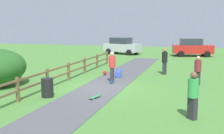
# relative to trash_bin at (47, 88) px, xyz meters

# --- Properties ---
(ground_plane) EXTENTS (60.00, 60.00, 0.00)m
(ground_plane) POSITION_rel_trash_bin_xyz_m (1.80, 2.71, -0.45)
(ground_plane) COLOR #4C8438
(asphalt_path) EXTENTS (2.40, 28.00, 0.02)m
(asphalt_path) POSITION_rel_trash_bin_xyz_m (1.80, 2.71, -0.44)
(asphalt_path) COLOR #515156
(asphalt_path) RESTS_ON ground_plane
(wooden_fence) EXTENTS (0.12, 18.12, 1.10)m
(wooden_fence) POSITION_rel_trash_bin_xyz_m (-0.80, 2.71, 0.22)
(wooden_fence) COLOR brown
(wooden_fence) RESTS_ON ground_plane
(trash_bin) EXTENTS (0.56, 0.56, 0.90)m
(trash_bin) POSITION_rel_trash_bin_xyz_m (0.00, 0.00, 0.00)
(trash_bin) COLOR black
(trash_bin) RESTS_ON ground_plane
(skater_riding) EXTENTS (0.44, 0.82, 1.80)m
(skater_riding) POSITION_rel_trash_bin_xyz_m (1.94, 4.08, 0.57)
(skater_riding) COLOR #265999
(skater_riding) RESTS_ON asphalt_path
(skater_fallen) EXTENTS (1.37, 1.62, 0.36)m
(skater_fallen) POSITION_rel_trash_bin_xyz_m (1.63, 6.36, -0.25)
(skater_fallen) COLOR blue
(skater_fallen) RESTS_ON asphalt_path
(skateboard_loose) EXTENTS (0.39, 0.82, 0.08)m
(skateboard_loose) POSITION_rel_trash_bin_xyz_m (2.25, 0.39, -0.36)
(skateboard_loose) COLOR #338C4C
(skateboard_loose) RESTS_ON asphalt_path
(bystander_black) EXTENTS (0.45, 0.45, 1.79)m
(bystander_black) POSITION_rel_trash_bin_xyz_m (4.56, 7.84, 0.54)
(bystander_black) COLOR #2D2D33
(bystander_black) RESTS_ON ground_plane
(bystander_maroon) EXTENTS (0.40, 0.40, 1.64)m
(bystander_maroon) POSITION_rel_trash_bin_xyz_m (6.72, 4.86, 0.45)
(bystander_maroon) COLOR #2D2D33
(bystander_maroon) RESTS_ON ground_plane
(bystander_green) EXTENTS (0.54, 0.54, 1.73)m
(bystander_green) POSITION_rel_trash_bin_xyz_m (6.56, -1.33, 0.50)
(bystander_green) COLOR #2D2D33
(bystander_green) RESTS_ON ground_plane
(parked_car_silver) EXTENTS (4.49, 2.78, 1.92)m
(parked_car_silver) POSITION_rel_trash_bin_xyz_m (-1.74, 20.30, 0.51)
(parked_car_silver) COLOR #B7B7BC
(parked_car_silver) RESTS_ON ground_plane
(parked_car_red) EXTENTS (4.46, 2.65, 1.92)m
(parked_car_red) POSITION_rel_trash_bin_xyz_m (6.15, 20.27, 0.51)
(parked_car_red) COLOR red
(parked_car_red) RESTS_ON ground_plane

